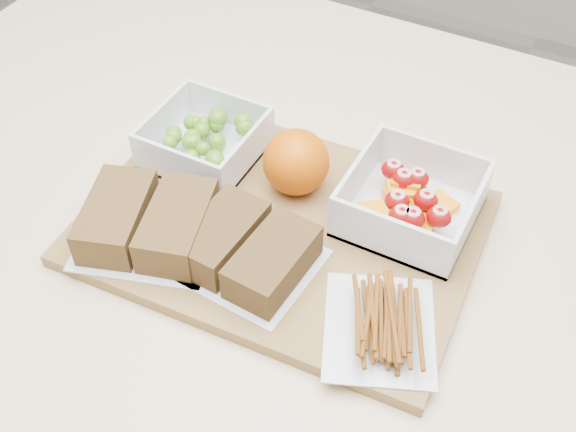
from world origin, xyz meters
The scene contains 8 objects.
counter centered at (0.00, 0.00, 0.45)m, with size 1.20×0.90×0.90m, color beige.
cutting_board centered at (0.01, -0.02, 0.91)m, with size 0.42×0.30×0.02m, color olive.
grape_container centered at (-0.13, 0.04, 0.94)m, with size 0.12×0.12×0.05m.
fruit_container centered at (0.13, 0.05, 0.94)m, with size 0.14×0.14×0.06m.
orange centered at (-0.01, 0.04, 0.95)m, with size 0.08×0.08×0.08m, color #C95604.
sandwich_bag_left centered at (-0.11, -0.10, 0.94)m, with size 0.18×0.17×0.04m.
sandwich_bag_center centered at (0.00, -0.09, 0.94)m, with size 0.15×0.13×0.04m.
pretzel_bag centered at (0.16, -0.10, 0.93)m, with size 0.15×0.16×0.03m.
Camera 1 is at (0.26, -0.50, 1.50)m, focal length 45.00 mm.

